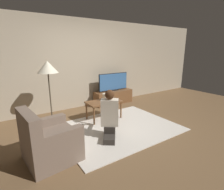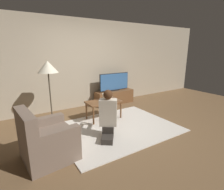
# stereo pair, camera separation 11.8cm
# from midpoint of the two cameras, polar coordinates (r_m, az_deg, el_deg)

# --- Properties ---
(ground_plane) EXTENTS (10.00, 10.00, 0.00)m
(ground_plane) POSITION_cam_midpoint_polar(r_m,az_deg,el_deg) (4.05, 1.16, -10.68)
(ground_plane) COLOR brown
(wall_back) EXTENTS (10.00, 0.06, 2.60)m
(wall_back) POSITION_cam_midpoint_polar(r_m,az_deg,el_deg) (5.37, -10.80, 9.80)
(wall_back) COLOR tan
(wall_back) RESTS_ON ground_plane
(rug) EXTENTS (2.56, 1.96, 0.02)m
(rug) POSITION_cam_midpoint_polar(r_m,az_deg,el_deg) (4.04, 1.16, -10.58)
(rug) COLOR silver
(rug) RESTS_ON ground_plane
(tv_stand) EXTENTS (1.29, 0.39, 0.43)m
(tv_stand) POSITION_cam_midpoint_polar(r_m,az_deg,el_deg) (5.74, -0.14, -0.66)
(tv_stand) COLOR brown
(tv_stand) RESTS_ON ground_plane
(tv) EXTENTS (1.06, 0.08, 0.57)m
(tv) POSITION_cam_midpoint_polar(r_m,az_deg,el_deg) (5.63, -0.16, 4.30)
(tv) COLOR black
(tv) RESTS_ON tv_stand
(coffee_table) EXTENTS (0.86, 0.48, 0.48)m
(coffee_table) POSITION_cam_midpoint_polar(r_m,az_deg,el_deg) (4.40, -3.46, -2.71)
(coffee_table) COLOR brown
(coffee_table) RESTS_ON ground_plane
(floor_lamp) EXTENTS (0.46, 0.46, 1.49)m
(floor_lamp) POSITION_cam_midpoint_polar(r_m,az_deg,el_deg) (4.28, -21.00, 7.75)
(floor_lamp) COLOR #4C4233
(floor_lamp) RESTS_ON ground_plane
(armchair) EXTENTS (0.84, 0.84, 0.87)m
(armchair) POSITION_cam_midpoint_polar(r_m,az_deg,el_deg) (3.05, -20.85, -14.39)
(armchair) COLOR #7A6656
(armchair) RESTS_ON ground_plane
(person_kneeling) EXTENTS (0.64, 0.76, 0.97)m
(person_kneeling) POSITION_cam_midpoint_polar(r_m,az_deg,el_deg) (3.45, -1.74, -6.40)
(person_kneeling) COLOR #332D28
(person_kneeling) RESTS_ON rug
(table_lamp) EXTENTS (0.18, 0.18, 0.17)m
(table_lamp) POSITION_cam_midpoint_polar(r_m,az_deg,el_deg) (4.44, -2.75, -0.40)
(table_lamp) COLOR #4C3823
(table_lamp) RESTS_ON coffee_table
(remote) EXTENTS (0.04, 0.15, 0.02)m
(remote) POSITION_cam_midpoint_polar(r_m,az_deg,el_deg) (4.42, -0.21, -1.71)
(remote) COLOR black
(remote) RESTS_ON coffee_table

